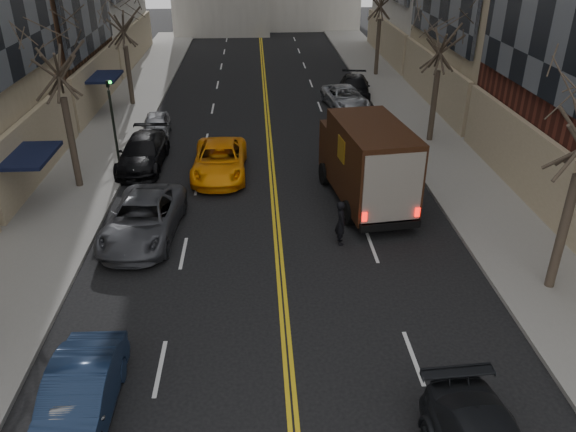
# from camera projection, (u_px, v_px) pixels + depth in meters

# --- Properties ---
(sidewalk_left) EXTENTS (4.00, 66.00, 0.15)m
(sidewalk_left) POSITION_uv_depth(u_px,v_px,m) (110.00, 135.00, 31.74)
(sidewalk_left) COLOR slate
(sidewalk_left) RESTS_ON ground
(sidewalk_right) EXTENTS (4.00, 66.00, 0.15)m
(sidewalk_right) POSITION_uv_depth(u_px,v_px,m) (423.00, 129.00, 32.68)
(sidewalk_right) COLOR slate
(sidewalk_right) RESTS_ON ground
(tree_lf_mid) EXTENTS (3.20, 3.20, 8.91)m
(tree_lf_mid) POSITION_uv_depth(u_px,v_px,m) (52.00, 39.00, 22.53)
(tree_lf_mid) COLOR #382D23
(tree_lf_mid) RESTS_ON sidewalk_left
(tree_lf_far) EXTENTS (3.20, 3.20, 8.12)m
(tree_lf_far) POSITION_uv_depth(u_px,v_px,m) (121.00, 9.00, 34.29)
(tree_lf_far) COLOR #382D23
(tree_lf_far) RESTS_ON sidewalk_left
(tree_rt_mid) EXTENTS (3.20, 3.20, 8.32)m
(tree_rt_mid) POSITION_uv_depth(u_px,v_px,m) (443.00, 26.00, 28.07)
(tree_rt_mid) COLOR #382D23
(tree_rt_mid) RESTS_ON sidewalk_right
(traffic_signal) EXTENTS (0.29, 0.26, 4.70)m
(traffic_signal) POSITION_uv_depth(u_px,v_px,m) (112.00, 114.00, 26.13)
(traffic_signal) COLOR black
(traffic_signal) RESTS_ON sidewalk_left
(ups_truck) EXTENTS (3.35, 6.92, 3.65)m
(ups_truck) POSITION_uv_depth(u_px,v_px,m) (366.00, 163.00, 23.46)
(ups_truck) COLOR black
(ups_truck) RESTS_ON ground
(taxi) EXTENTS (2.51, 5.35, 1.48)m
(taxi) POSITION_uv_depth(u_px,v_px,m) (220.00, 160.00, 26.60)
(taxi) COLOR #FF980A
(taxi) RESTS_ON ground
(pedestrian) EXTENTS (0.44, 0.65, 1.74)m
(pedestrian) POSITION_uv_depth(u_px,v_px,m) (341.00, 223.00, 20.83)
(pedestrian) COLOR black
(pedestrian) RESTS_ON ground
(parked_lf_a) EXTENTS (1.91, 3.87, 1.27)m
(parked_lf_a) POSITION_uv_depth(u_px,v_px,m) (75.00, 413.00, 13.06)
(parked_lf_a) COLOR #9A9DA1
(parked_lf_a) RESTS_ON ground
(parked_lf_b) EXTENTS (1.52, 4.30, 1.41)m
(parked_lf_b) POSITION_uv_depth(u_px,v_px,m) (79.00, 398.00, 13.38)
(parked_lf_b) COLOR #111E36
(parked_lf_b) RESTS_ON ground
(parked_lf_c) EXTENTS (2.96, 5.67, 1.52)m
(parked_lf_c) POSITION_uv_depth(u_px,v_px,m) (143.00, 219.00, 21.31)
(parked_lf_c) COLOR #43444A
(parked_lf_c) RESTS_ON ground
(parked_lf_d) EXTENTS (2.18, 5.10, 1.47)m
(parked_lf_d) POSITION_uv_depth(u_px,v_px,m) (143.00, 152.00, 27.54)
(parked_lf_d) COLOR black
(parked_lf_d) RESTS_ON ground
(parked_lf_e) EXTENTS (1.80, 3.89, 1.29)m
(parked_lf_e) POSITION_uv_depth(u_px,v_px,m) (156.00, 126.00, 31.37)
(parked_lf_e) COLOR #9C9EA4
(parked_lf_e) RESTS_ON ground
(parked_rt_a) EXTENTS (1.77, 4.10, 1.31)m
(parked_rt_a) POSITION_uv_depth(u_px,v_px,m) (374.00, 152.00, 27.85)
(parked_rt_a) COLOR #4C4F53
(parked_rt_a) RESTS_ON ground
(parked_rt_b) EXTENTS (2.91, 5.21, 1.38)m
(parked_rt_b) POSITION_uv_depth(u_px,v_px,m) (345.00, 98.00, 36.30)
(parked_rt_b) COLOR #A7A9AF
(parked_rt_b) RESTS_ON ground
(parked_rt_c) EXTENTS (2.65, 5.17, 1.44)m
(parked_rt_c) POSITION_uv_depth(u_px,v_px,m) (355.00, 88.00, 38.32)
(parked_rt_c) COLOR black
(parked_rt_c) RESTS_ON ground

